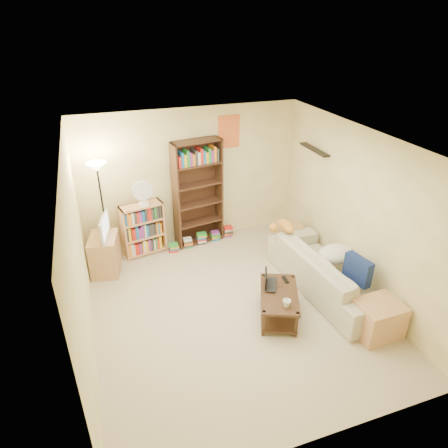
{
  "coord_description": "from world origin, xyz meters",
  "views": [
    {
      "loc": [
        -1.67,
        -4.39,
        3.9
      ],
      "look_at": [
        0.09,
        0.68,
        1.05
      ],
      "focal_mm": 32.0,
      "sensor_mm": 36.0,
      "label": 1
    }
  ],
  "objects_px": {
    "short_bookshelf": "(143,229)",
    "side_table": "(288,236)",
    "laptop": "(275,285)",
    "mug": "(287,303)",
    "coffee_table": "(279,301)",
    "desk_fan": "(143,193)",
    "tall_bookshelf": "(198,191)",
    "floor_lamp": "(99,185)",
    "television": "(101,227)",
    "tv_stand": "(105,254)",
    "end_cabinet": "(378,318)",
    "sofa": "(328,271)",
    "tabby_cat": "(284,226)"
  },
  "relations": [
    {
      "from": "short_bookshelf",
      "to": "side_table",
      "type": "relative_size",
      "value": 1.99
    },
    {
      "from": "laptop",
      "to": "short_bookshelf",
      "type": "height_order",
      "value": "short_bookshelf"
    },
    {
      "from": "floor_lamp",
      "to": "short_bookshelf",
      "type": "bearing_deg",
      "value": 15.82
    },
    {
      "from": "end_cabinet",
      "to": "mug",
      "type": "bearing_deg",
      "value": 158.35
    },
    {
      "from": "tv_stand",
      "to": "tall_bookshelf",
      "type": "distance_m",
      "value": 1.96
    },
    {
      "from": "laptop",
      "to": "tv_stand",
      "type": "xyz_separation_m",
      "value": [
        -2.25,
        1.82,
        -0.1
      ]
    },
    {
      "from": "tv_stand",
      "to": "side_table",
      "type": "bearing_deg",
      "value": 6.84
    },
    {
      "from": "desk_fan",
      "to": "tabby_cat",
      "type": "bearing_deg",
      "value": -28.07
    },
    {
      "from": "sofa",
      "to": "tabby_cat",
      "type": "distance_m",
      "value": 1.02
    },
    {
      "from": "laptop",
      "to": "mug",
      "type": "relative_size",
      "value": 3.15
    },
    {
      "from": "tv_stand",
      "to": "end_cabinet",
      "type": "distance_m",
      "value": 4.33
    },
    {
      "from": "laptop",
      "to": "side_table",
      "type": "height_order",
      "value": "side_table"
    },
    {
      "from": "mug",
      "to": "side_table",
      "type": "bearing_deg",
      "value": 61.85
    },
    {
      "from": "television",
      "to": "tall_bookshelf",
      "type": "relative_size",
      "value": 0.33
    },
    {
      "from": "tabby_cat",
      "to": "desk_fan",
      "type": "bearing_deg",
      "value": 151.93
    },
    {
      "from": "mug",
      "to": "desk_fan",
      "type": "relative_size",
      "value": 0.31
    },
    {
      "from": "coffee_table",
      "to": "side_table",
      "type": "height_order",
      "value": "side_table"
    },
    {
      "from": "desk_fan",
      "to": "short_bookshelf",
      "type": "bearing_deg",
      "value": 139.37
    },
    {
      "from": "tabby_cat",
      "to": "floor_lamp",
      "type": "bearing_deg",
      "value": 160.31
    },
    {
      "from": "laptop",
      "to": "floor_lamp",
      "type": "xyz_separation_m",
      "value": [
        -2.16,
        2.03,
        1.05
      ]
    },
    {
      "from": "tv_stand",
      "to": "television",
      "type": "distance_m",
      "value": 0.51
    },
    {
      "from": "tall_bookshelf",
      "to": "desk_fan",
      "type": "xyz_separation_m",
      "value": [
        -1.0,
        -0.12,
        0.15
      ]
    },
    {
      "from": "tall_bookshelf",
      "to": "television",
      "type": "bearing_deg",
      "value": -175.0
    },
    {
      "from": "tall_bookshelf",
      "to": "side_table",
      "type": "relative_size",
      "value": 4.09
    },
    {
      "from": "short_bookshelf",
      "to": "desk_fan",
      "type": "distance_m",
      "value": 0.72
    },
    {
      "from": "laptop",
      "to": "tall_bookshelf",
      "type": "distance_m",
      "value": 2.41
    },
    {
      "from": "tall_bookshelf",
      "to": "desk_fan",
      "type": "relative_size",
      "value": 4.38
    },
    {
      "from": "tabby_cat",
      "to": "desk_fan",
      "type": "relative_size",
      "value": 1.17
    },
    {
      "from": "end_cabinet",
      "to": "tv_stand",
      "type": "bearing_deg",
      "value": 140.72
    },
    {
      "from": "tv_stand",
      "to": "end_cabinet",
      "type": "height_order",
      "value": "tv_stand"
    },
    {
      "from": "mug",
      "to": "tall_bookshelf",
      "type": "distance_m",
      "value": 2.83
    },
    {
      "from": "laptop",
      "to": "tv_stand",
      "type": "distance_m",
      "value": 2.9
    },
    {
      "from": "tabby_cat",
      "to": "tall_bookshelf",
      "type": "distance_m",
      "value": 1.7
    },
    {
      "from": "tall_bookshelf",
      "to": "tv_stand",
      "type": "bearing_deg",
      "value": -175.0
    },
    {
      "from": "tall_bookshelf",
      "to": "mug",
      "type": "bearing_deg",
      "value": -90.37
    },
    {
      "from": "coffee_table",
      "to": "desk_fan",
      "type": "xyz_separation_m",
      "value": [
        -1.48,
        2.33,
        0.93
      ]
    },
    {
      "from": "tabby_cat",
      "to": "tv_stand",
      "type": "bearing_deg",
      "value": 164.61
    },
    {
      "from": "coffee_table",
      "to": "laptop",
      "type": "relative_size",
      "value": 2.43
    },
    {
      "from": "sofa",
      "to": "coffee_table",
      "type": "height_order",
      "value": "sofa"
    },
    {
      "from": "mug",
      "to": "end_cabinet",
      "type": "bearing_deg",
      "value": -21.65
    },
    {
      "from": "television",
      "to": "short_bookshelf",
      "type": "bearing_deg",
      "value": -49.28
    },
    {
      "from": "television",
      "to": "short_bookshelf",
      "type": "height_order",
      "value": "television"
    },
    {
      "from": "mug",
      "to": "floor_lamp",
      "type": "height_order",
      "value": "floor_lamp"
    },
    {
      "from": "television",
      "to": "short_bookshelf",
      "type": "xyz_separation_m",
      "value": [
        0.71,
        0.38,
        -0.36
      ]
    },
    {
      "from": "laptop",
      "to": "sofa",
      "type": "bearing_deg",
      "value": -52.11
    },
    {
      "from": "laptop",
      "to": "end_cabinet",
      "type": "relative_size",
      "value": 0.73
    },
    {
      "from": "coffee_table",
      "to": "desk_fan",
      "type": "distance_m",
      "value": 2.91
    },
    {
      "from": "coffee_table",
      "to": "tall_bookshelf",
      "type": "distance_m",
      "value": 2.61
    },
    {
      "from": "tv_stand",
      "to": "short_bookshelf",
      "type": "relative_size",
      "value": 0.68
    },
    {
      "from": "tabby_cat",
      "to": "coffee_table",
      "type": "relative_size",
      "value": 0.5
    }
  ]
}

